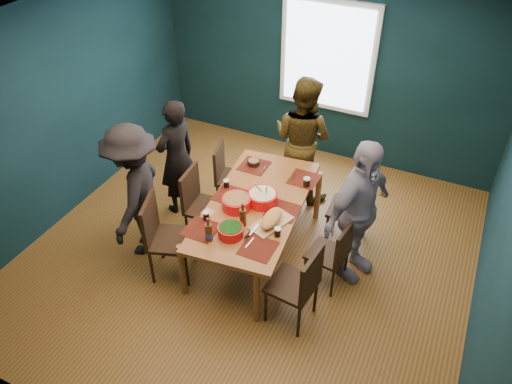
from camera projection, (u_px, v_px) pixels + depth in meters
room at (260, 146)px, 5.35m from camera, size 5.01×5.01×2.71m
dining_table at (256, 208)px, 5.60m from camera, size 1.19×2.08×0.75m
chair_left_far at (227, 172)px, 6.42m from camera, size 0.49×0.49×0.91m
chair_left_mid at (199, 200)px, 5.92m from camera, size 0.47×0.47×0.95m
chair_left_near at (161, 232)px, 5.42m from camera, size 0.58×0.58×1.01m
chair_right_far at (357, 205)px, 5.82m from camera, size 0.46×0.46×0.98m
chair_right_mid at (335, 251)px, 5.31m from camera, size 0.45×0.45×0.87m
chair_right_near at (301, 282)px, 4.88m from camera, size 0.49×0.49×0.98m
person_far_left at (177, 158)px, 6.23m from camera, size 0.53×0.66×1.57m
person_back at (302, 139)px, 6.45m from camera, size 0.95×0.81×1.71m
person_right at (358, 213)px, 5.25m from camera, size 0.77×1.10×1.73m
person_near_left at (135, 192)px, 5.58m from camera, size 0.91×1.21×1.67m
bowl_salad at (236, 202)px, 5.45m from camera, size 0.32×0.32×0.13m
bowl_dumpling at (263, 198)px, 5.52m from camera, size 0.33×0.33×0.31m
bowl_herbs at (231, 231)px, 5.10m from camera, size 0.27×0.27×0.12m
cutting_board at (271, 220)px, 5.24m from camera, size 0.39×0.62×0.13m
small_bowl at (254, 162)px, 6.13m from camera, size 0.16×0.16×0.07m
beer_bottle_a at (209, 232)px, 5.02m from camera, size 0.08×0.08×0.29m
beer_bottle_b at (243, 217)px, 5.20m from camera, size 0.07×0.07×0.29m
cola_glass_a at (206, 215)px, 5.30m from camera, size 0.07×0.07×0.10m
cola_glass_b at (278, 232)px, 5.10m from camera, size 0.07×0.07×0.10m
cola_glass_c at (307, 182)px, 5.77m from camera, size 0.08×0.08×0.11m
cola_glass_d at (226, 183)px, 5.76m from camera, size 0.07×0.07×0.10m
napkin_a at (288, 210)px, 5.46m from camera, size 0.16×0.16×0.00m
napkin_b at (208, 212)px, 5.43m from camera, size 0.13×0.13×0.00m
napkin_c at (258, 251)px, 4.95m from camera, size 0.13×0.13×0.00m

